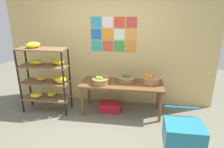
% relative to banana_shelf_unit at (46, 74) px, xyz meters
% --- Properties ---
extents(ground, '(9.40, 9.40, 0.00)m').
position_rel_banana_shelf_unit_xyz_m(ground, '(1.22, -1.08, -0.83)').
color(ground, '#6C6957').
extents(back_wall_with_art, '(4.61, 0.07, 2.97)m').
position_rel_banana_shelf_unit_xyz_m(back_wall_with_art, '(1.22, 0.65, 0.65)').
color(back_wall_with_art, tan).
rests_on(back_wall_with_art, ground).
extents(banana_shelf_unit, '(0.99, 0.45, 1.48)m').
position_rel_banana_shelf_unit_xyz_m(banana_shelf_unit, '(0.00, 0.00, 0.00)').
color(banana_shelf_unit, black).
rests_on(banana_shelf_unit, ground).
extents(display_table, '(1.67, 0.66, 0.67)m').
position_rel_banana_shelf_unit_xyz_m(display_table, '(1.56, 0.13, -0.24)').
color(display_table, brown).
rests_on(display_table, ground).
extents(fruit_basket_back_right, '(0.34, 0.34, 0.16)m').
position_rel_banana_shelf_unit_xyz_m(fruit_basket_back_right, '(1.14, 0.01, -0.09)').
color(fruit_basket_back_right, olive).
rests_on(fruit_basket_back_right, display_table).
extents(fruit_basket_right, '(0.40, 0.40, 0.15)m').
position_rel_banana_shelf_unit_xyz_m(fruit_basket_right, '(1.65, 0.25, -0.11)').
color(fruit_basket_right, olive).
rests_on(fruit_basket_right, display_table).
extents(fruit_basket_back_left, '(0.35, 0.35, 0.17)m').
position_rel_banana_shelf_unit_xyz_m(fruit_basket_back_left, '(2.15, 0.21, -0.09)').
color(fruit_basket_back_left, '#AA7E4A').
rests_on(fruit_basket_back_left, display_table).
extents(produce_crate_under_table, '(0.44, 0.30, 0.18)m').
position_rel_banana_shelf_unit_xyz_m(produce_crate_under_table, '(1.32, 0.15, -0.74)').
color(produce_crate_under_table, red).
rests_on(produce_crate_under_table, ground).
extents(shopping_cart, '(0.52, 0.48, 0.78)m').
position_rel_banana_shelf_unit_xyz_m(shopping_cart, '(2.55, -1.20, -0.39)').
color(shopping_cart, black).
rests_on(shopping_cart, ground).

